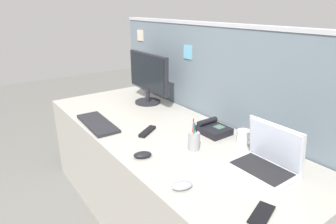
% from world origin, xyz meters
% --- Properties ---
extents(ground_plane, '(10.00, 10.00, 0.00)m').
position_xyz_m(ground_plane, '(0.00, 0.00, 0.00)').
color(ground_plane, slate).
extents(desk, '(2.18, 0.84, 0.71)m').
position_xyz_m(desk, '(0.00, 0.00, 0.36)').
color(desk, '#ADA89E').
rests_on(desk, ground_plane).
extents(cubicle_divider, '(2.32, 0.08, 1.39)m').
position_xyz_m(cubicle_divider, '(-0.00, 0.46, 0.70)').
color(cubicle_divider, slate).
rests_on(cubicle_divider, ground_plane).
extents(desktop_monitor, '(0.54, 0.22, 0.42)m').
position_xyz_m(desktop_monitor, '(-0.55, 0.24, 0.95)').
color(desktop_monitor, '#232328').
rests_on(desktop_monitor, desk).
extents(laptop, '(0.31, 0.25, 0.24)m').
position_xyz_m(laptop, '(0.72, 0.14, 0.77)').
color(laptop, silver).
rests_on(laptop, desk).
extents(desk_phone, '(0.19, 0.17, 0.08)m').
position_xyz_m(desk_phone, '(0.23, 0.25, 0.74)').
color(desk_phone, black).
rests_on(desk_phone, desk).
extents(keyboard_main, '(0.44, 0.18, 0.02)m').
position_xyz_m(keyboard_main, '(-0.34, -0.31, 0.72)').
color(keyboard_main, '#232328').
rests_on(keyboard_main, desk).
extents(computer_mouse_right_hand, '(0.09, 0.12, 0.03)m').
position_xyz_m(computer_mouse_right_hand, '(0.24, -0.30, 0.73)').
color(computer_mouse_right_hand, black).
rests_on(computer_mouse_right_hand, desk).
extents(computer_mouse_left_hand, '(0.09, 0.11, 0.03)m').
position_xyz_m(computer_mouse_left_hand, '(0.59, -0.30, 0.73)').
color(computer_mouse_left_hand, '#9EA0A8').
rests_on(computer_mouse_left_hand, desk).
extents(pen_cup, '(0.07, 0.07, 0.19)m').
position_xyz_m(pen_cup, '(0.33, -0.01, 0.77)').
color(pen_cup, '#99999E').
rests_on(pen_cup, desk).
extents(cell_phone_black_slab, '(0.11, 0.17, 0.01)m').
position_xyz_m(cell_phone_black_slab, '(0.92, -0.15, 0.72)').
color(cell_phone_black_slab, black).
rests_on(cell_phone_black_slab, desk).
extents(tv_remote, '(0.13, 0.17, 0.02)m').
position_xyz_m(tv_remote, '(-0.02, -0.10, 0.72)').
color(tv_remote, black).
rests_on(tv_remote, desk).
extents(coffee_mug, '(0.12, 0.08, 0.09)m').
position_xyz_m(coffee_mug, '(0.45, 0.29, 0.75)').
color(coffee_mug, white).
rests_on(coffee_mug, desk).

